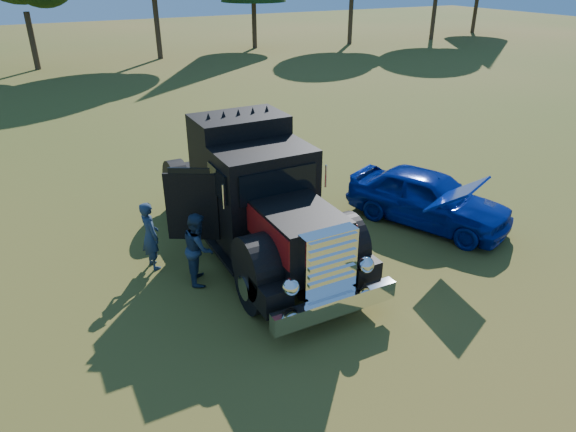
% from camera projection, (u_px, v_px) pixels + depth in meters
% --- Properties ---
extents(ground, '(120.00, 120.00, 0.00)m').
position_uv_depth(ground, '(350.00, 282.00, 10.80)').
color(ground, '#3B5418').
rests_on(ground, ground).
extents(diamond_t_truck, '(3.25, 7.16, 3.00)m').
position_uv_depth(diamond_t_truck, '(256.00, 200.00, 11.45)').
color(diamond_t_truck, black).
rests_on(diamond_t_truck, ground).
extents(hotrod_coupe, '(3.20, 4.46, 1.89)m').
position_uv_depth(hotrod_coupe, '(428.00, 198.00, 12.96)').
color(hotrod_coupe, '#0D0690').
rests_on(hotrod_coupe, ground).
extents(spectator_near, '(0.45, 0.61, 1.55)m').
position_uv_depth(spectator_near, '(150.00, 235.00, 11.02)').
color(spectator_near, '#1E3146').
rests_on(spectator_near, ground).
extents(spectator_far, '(0.79, 0.90, 1.55)m').
position_uv_depth(spectator_far, '(199.00, 248.00, 10.54)').
color(spectator_far, '#1B2A40').
rests_on(spectator_far, ground).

